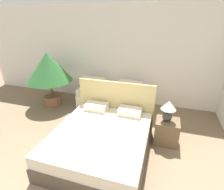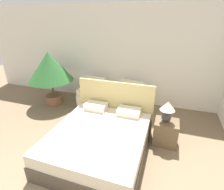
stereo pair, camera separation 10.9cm
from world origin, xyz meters
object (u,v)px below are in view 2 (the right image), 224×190
armchair_near_window_right (128,103)px  nightstand (166,132)px  armchair_near_window_left (92,98)px  bed (100,139)px  potted_palm (50,68)px  table_lamp (167,110)px

armchair_near_window_right → nightstand: size_ratio=1.62×
nightstand → armchair_near_window_left: bearing=153.6°
bed → armchair_near_window_left: (-1.01, 1.80, -0.02)m
armchair_near_window_left → nightstand: 2.48m
armchair_near_window_left → nightstand: bearing=-25.7°
bed → armchair_near_window_right: 1.80m
armchair_near_window_left → nightstand: size_ratio=1.62×
bed → potted_palm: bearing=144.9°
armchair_near_window_right → armchair_near_window_left: bearing=-172.4°
potted_palm → table_lamp: (3.40, -0.87, -0.33)m
armchair_near_window_right → nightstand: (1.10, -1.10, -0.00)m
potted_palm → table_lamp: bearing=-14.3°
armchair_near_window_left → table_lamp: table_lamp is taller
bed → nightstand: bed is taller
bed → potted_palm: size_ratio=1.26×
potted_palm → table_lamp: potted_palm is taller
armchair_near_window_left → potted_palm: (-1.21, -0.24, 0.88)m
bed → armchair_near_window_left: size_ratio=2.37×
armchair_near_window_right → table_lamp: size_ratio=1.92×
armchair_near_window_left → armchair_near_window_right: size_ratio=1.00×
armchair_near_window_right → nightstand: bearing=-37.5°
potted_palm → nightstand: size_ratio=3.03×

